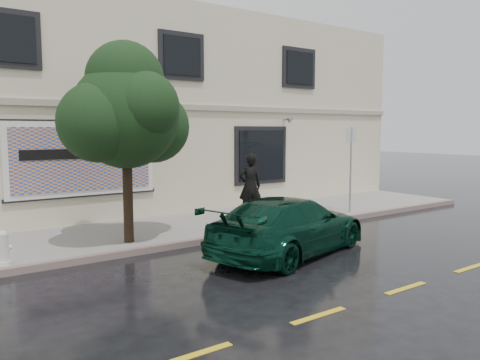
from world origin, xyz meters
TOP-DOWN VIEW (x-y plane):
  - ground at (0.00, 0.00)m, footprint 90.00×90.00m
  - sidewalk at (0.00, 3.25)m, footprint 20.00×3.50m
  - curb at (0.00, 1.50)m, footprint 20.00×0.18m
  - road_marking at (0.00, -3.50)m, footprint 19.00×0.12m
  - building at (0.00, 9.00)m, footprint 20.00×8.12m
  - billboard at (-3.20, 4.92)m, footprint 4.30×0.16m
  - car at (-0.17, -0.50)m, footprint 5.01×3.24m
  - pedestrian at (1.20, 2.91)m, footprint 0.84×0.67m
  - umbrella at (1.20, 2.91)m, footprint 1.24×1.24m
  - street_tree at (-2.99, 2.20)m, footprint 2.54×2.54m
  - fire_hydrant at (-5.80, 1.80)m, footprint 0.29×0.27m
  - sign_pole at (4.60, 1.93)m, footprint 0.33×0.15m

SIDE VIEW (x-z plane):
  - ground at x=0.00m, z-range 0.00..0.00m
  - road_marking at x=0.00m, z-range 0.00..0.01m
  - sidewalk at x=0.00m, z-range 0.00..0.15m
  - curb at x=0.00m, z-range -0.01..0.15m
  - fire_hydrant at x=-5.80m, z-range 0.14..0.85m
  - car at x=-0.17m, z-range 0.00..1.35m
  - pedestrian at x=1.20m, z-range 0.15..2.16m
  - sign_pole at x=4.60m, z-range 0.42..3.23m
  - billboard at x=-3.20m, z-range 0.95..3.15m
  - umbrella at x=1.20m, z-range 2.16..2.89m
  - street_tree at x=-2.99m, z-range 1.03..5.38m
  - building at x=0.00m, z-range 0.00..7.00m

